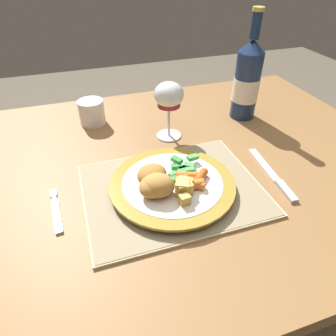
# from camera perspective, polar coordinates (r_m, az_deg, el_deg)

# --- Properties ---
(ground_plane) EXTENTS (6.00, 6.00, 0.00)m
(ground_plane) POSITION_cam_1_polar(r_m,az_deg,el_deg) (1.31, -0.81, -26.23)
(ground_plane) COLOR brown
(dining_table) EXTENTS (1.25, 0.87, 0.74)m
(dining_table) POSITION_cam_1_polar(r_m,az_deg,el_deg) (0.79, -1.21, -4.61)
(dining_table) COLOR olive
(dining_table) RESTS_ON ground
(placemat) EXTENTS (0.38, 0.29, 0.01)m
(placemat) POSITION_cam_1_polar(r_m,az_deg,el_deg) (0.65, 0.83, -4.10)
(placemat) COLOR #CCB789
(placemat) RESTS_ON dining_table
(dinner_plate) EXTENTS (0.27, 0.27, 0.02)m
(dinner_plate) POSITION_cam_1_polar(r_m,az_deg,el_deg) (0.64, 0.83, -3.25)
(dinner_plate) COLOR white
(dinner_plate) RESTS_ON placemat
(breaded_croquettes) EXTENTS (0.09, 0.12, 0.05)m
(breaded_croquettes) POSITION_cam_1_polar(r_m,az_deg,el_deg) (0.60, -2.48, -2.68)
(breaded_croquettes) COLOR #B77F3D
(breaded_croquettes) RESTS_ON dinner_plate
(green_beans_pile) EXTENTS (0.08, 0.08, 0.02)m
(green_beans_pile) POSITION_cam_1_polar(r_m,az_deg,el_deg) (0.66, 2.87, -0.00)
(green_beans_pile) COLOR green
(green_beans_pile) RESTS_ON dinner_plate
(glazed_carrots) EXTENTS (0.09, 0.07, 0.02)m
(glazed_carrots) POSITION_cam_1_polar(r_m,az_deg,el_deg) (0.62, 4.33, -2.53)
(glazed_carrots) COLOR orange
(glazed_carrots) RESTS_ON dinner_plate
(fork) EXTENTS (0.02, 0.13, 0.01)m
(fork) POSITION_cam_1_polar(r_m,az_deg,el_deg) (0.64, -20.50, -8.01)
(fork) COLOR silver
(fork) RESTS_ON dining_table
(table_knife) EXTENTS (0.04, 0.20, 0.01)m
(table_knife) POSITION_cam_1_polar(r_m,az_deg,el_deg) (0.72, 19.70, -1.74)
(table_knife) COLOR silver
(table_knife) RESTS_ON dining_table
(wine_glass) EXTENTS (0.08, 0.08, 0.15)m
(wine_glass) POSITION_cam_1_polar(r_m,az_deg,el_deg) (0.78, 0.16, 13.27)
(wine_glass) COLOR silver
(wine_glass) RESTS_ON dining_table
(bottle) EXTENTS (0.08, 0.08, 0.30)m
(bottle) POSITION_cam_1_polar(r_m,az_deg,el_deg) (0.93, 14.81, 15.78)
(bottle) COLOR navy
(bottle) RESTS_ON dining_table
(roast_potatoes) EXTENTS (0.04, 0.06, 0.03)m
(roast_potatoes) POSITION_cam_1_polar(r_m,az_deg,el_deg) (0.60, 3.00, -3.84)
(roast_potatoes) COLOR #E5BC66
(roast_potatoes) RESTS_ON dinner_plate
(drinking_cup) EXTENTS (0.07, 0.07, 0.07)m
(drinking_cup) POSITION_cam_1_polar(r_m,az_deg,el_deg) (0.91, -14.34, 10.39)
(drinking_cup) COLOR white
(drinking_cup) RESTS_ON dining_table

